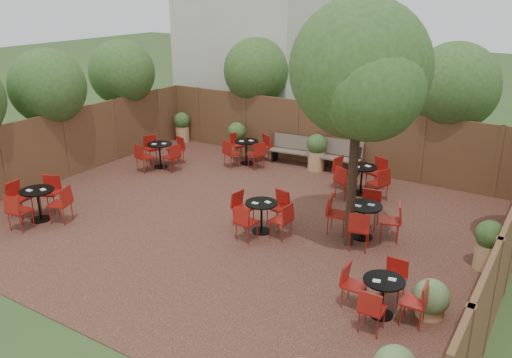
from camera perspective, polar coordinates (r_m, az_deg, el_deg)
The scene contains 13 objects.
ground at distance 12.87m, azimuth -2.24°, elevation -4.60°, with size 80.00×80.00×0.00m, color #354F23.
courtyard_paving at distance 12.87m, azimuth -2.24°, elevation -4.56°, with size 12.00×10.00×0.02m, color #3B1C18.
fence_back at distance 16.64m, azimuth 7.51°, elevation 4.71°, with size 12.00×0.08×2.00m, color brown.
fence_left at distance 16.49m, azimuth -19.80°, elevation 3.52°, with size 0.08×10.00×2.00m, color brown.
fence_right at distance 10.58m, azimuth 25.77°, elevation -6.52°, with size 0.08×10.00×2.00m, color brown.
neighbour_building at distance 20.89m, azimuth -0.09°, elevation 16.37°, with size 5.00×4.00×8.00m, color beige.
overhang_foliage at distance 15.21m, azimuth -0.67°, elevation 9.91°, with size 15.52×10.66×2.48m.
courtyard_tree at distance 10.76m, azimuth 11.03°, elevation 10.81°, with size 2.90×2.82×5.24m.
park_bench_left at distance 16.85m, azimuth 4.10°, elevation 3.19°, with size 1.50×0.64×0.90m.
park_bench_right at distance 16.24m, azimuth 8.58°, elevation 2.55°, with size 1.64×0.61×1.00m.
bistro_tables at distance 13.44m, azimuth -0.83°, elevation -1.32°, with size 10.14×7.92×0.91m.
planters at distance 16.08m, azimuth 2.44°, elevation 2.87°, with size 11.68×4.46×1.13m.
low_shrubs at distance 8.55m, azimuth 14.10°, elevation -16.78°, with size 1.60×3.51×0.69m.
Camera 1 is at (6.66, -9.60, 5.40)m, focal length 37.03 mm.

